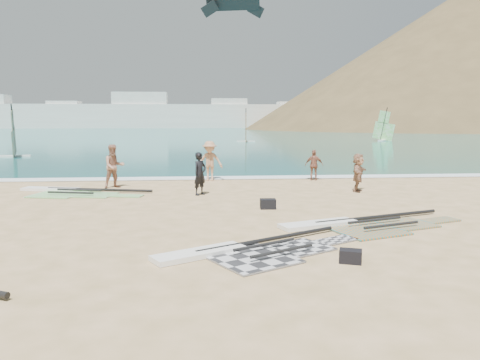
{
  "coord_description": "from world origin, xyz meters",
  "views": [
    {
      "loc": [
        -0.04,
        -12.08,
        3.11
      ],
      "look_at": [
        1.33,
        4.0,
        1.0
      ],
      "focal_mm": 35.0,
      "sensor_mm": 36.0,
      "label": 1
    }
  ],
  "objects": [
    {
      "name": "person_wetsuit",
      "position": [
        -0.06,
        7.01,
        0.88
      ],
      "size": [
        0.75,
        0.76,
        1.76
      ],
      "primitive_type": "imported",
      "rotation": [
        0.0,
        0.0,
        0.82
      ],
      "color": "black",
      "rests_on": "ground"
    },
    {
      "name": "gear_bag_near",
      "position": [
        2.3,
        3.83,
        0.17
      ],
      "size": [
        0.55,
        0.41,
        0.34
      ],
      "primitive_type": "cube",
      "rotation": [
        0.0,
        0.0,
        -0.04
      ],
      "color": "black",
      "rests_on": "ground"
    },
    {
      "name": "ground",
      "position": [
        0.0,
        0.0,
        0.0
      ],
      "size": [
        300.0,
        300.0,
        0.0
      ],
      "primitive_type": "plane",
      "color": "tan",
      "rests_on": "ground"
    },
    {
      "name": "rig_green",
      "position": [
        -5.55,
        7.97,
        0.05
      ],
      "size": [
        5.79,
        2.97,
        0.2
      ],
      "rotation": [
        0.0,
        0.0,
        -0.24
      ],
      "color": "green",
      "rests_on": "ground"
    },
    {
      "name": "windsurfer_right",
      "position": [
        25.98,
        52.64,
        1.37
      ],
      "size": [
        2.53,
        2.52,
        4.79
      ],
      "rotation": [
        0.0,
        0.0,
        0.89
      ],
      "color": "white",
      "rests_on": "ground"
    },
    {
      "name": "surf_line",
      "position": [
        0.0,
        12.3,
        0.0
      ],
      "size": [
        300.0,
        1.2,
        0.04
      ],
      "primitive_type": "cube",
      "color": "white",
      "rests_on": "ground"
    },
    {
      "name": "kitesurf_kite",
      "position": [
        4.15,
        47.23,
        16.93
      ],
      "size": [
        7.68,
        2.35,
        2.51
      ],
      "rotation": [
        0.0,
        0.0,
        -0.22
      ],
      "color": "black",
      "rests_on": "ground"
    },
    {
      "name": "rig_orange",
      "position": [
        4.6,
        0.92,
        0.05
      ],
      "size": [
        5.78,
        3.32,
        0.2
      ],
      "rotation": [
        0.0,
        0.0,
        0.33
      ],
      "color": "orange",
      "rests_on": "ground"
    },
    {
      "name": "headland_main",
      "position": [
        85.0,
        130.0,
        0.0
      ],
      "size": [
        143.0,
        143.0,
        45.0
      ],
      "primitive_type": "cone",
      "color": "brown",
      "rests_on": "ground"
    },
    {
      "name": "windsurfer_left",
      "position": [
        -15.12,
        27.37,
        1.27
      ],
      "size": [
        2.48,
        2.83,
        4.35
      ],
      "rotation": [
        0.0,
        0.0,
        0.27
      ],
      "color": "white",
      "rests_on": "ground"
    },
    {
      "name": "far_town",
      "position": [
        -15.72,
        150.0,
        4.49
      ],
      "size": [
        160.0,
        8.0,
        12.0
      ],
      "color": "white",
      "rests_on": "ground"
    },
    {
      "name": "gear_bag_far",
      "position": [
        3.2,
        -2.45,
        0.14
      ],
      "size": [
        0.57,
        0.48,
        0.29
      ],
      "primitive_type": "cube",
      "rotation": [
        0.0,
        0.0,
        -0.35
      ],
      "color": "black",
      "rests_on": "ground"
    },
    {
      "name": "beachgoer_left",
      "position": [
        -3.94,
        9.41,
        0.98
      ],
      "size": [
        1.19,
        1.1,
        1.97
      ],
      "primitive_type": "imported",
      "rotation": [
        0.0,
        0.0,
        0.48
      ],
      "color": "#AA735B",
      "rests_on": "ground"
    },
    {
      "name": "windsurfer_centre",
      "position": [
        6.18,
        51.27,
        1.32
      ],
      "size": [
        2.57,
        3.07,
        4.59
      ],
      "rotation": [
        0.0,
        0.0,
        -0.09
      ],
      "color": "white",
      "rests_on": "ground"
    },
    {
      "name": "beachgoer_back",
      "position": [
        5.74,
        11.2,
        0.78
      ],
      "size": [
        0.98,
        0.59,
        1.56
      ],
      "primitive_type": "imported",
      "rotation": [
        0.0,
        0.0,
        2.89
      ],
      "color": "#995E48",
      "rests_on": "ground"
    },
    {
      "name": "beachgoer_right",
      "position": [
        6.71,
        7.36,
        0.83
      ],
      "size": [
        1.15,
        1.58,
        1.65
      ],
      "primitive_type": "imported",
      "rotation": [
        0.0,
        0.0,
        1.09
      ],
      "color": "#AB7C5D",
      "rests_on": "ground"
    },
    {
      "name": "rig_grey",
      "position": [
        1.04,
        -1.56,
        0.05
      ],
      "size": [
        5.22,
        3.64,
        0.2
      ],
      "rotation": [
        0.0,
        0.0,
        0.52
      ],
      "color": "#29292C",
      "rests_on": "ground"
    },
    {
      "name": "beachgoer_mid",
      "position": [
        0.43,
        11.5,
        1.01
      ],
      "size": [
        1.39,
        0.91,
        2.02
      ],
      "primitive_type": "imported",
      "rotation": [
        0.0,
        0.0,
        -0.13
      ],
      "color": "tan",
      "rests_on": "ground"
    },
    {
      "name": "sea",
      "position": [
        0.0,
        132.0,
        0.0
      ],
      "size": [
        300.0,
        240.0,
        0.06
      ],
      "primitive_type": "cube",
      "color": "#0B4B50",
      "rests_on": "ground"
    }
  ]
}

